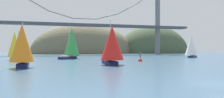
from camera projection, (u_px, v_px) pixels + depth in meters
name	position (u px, v px, depth m)	size (l,w,h in m)	color
ground_plane	(218.00, 84.00, 19.73)	(360.00, 360.00, 0.00)	#385670
headland_center	(84.00, 53.00, 151.32)	(75.01, 44.00, 44.33)	#6B664C
headland_right	(153.00, 53.00, 165.74)	(58.13, 44.00, 44.18)	#425138
suspension_bridge	(84.00, 22.00, 111.39)	(122.79, 6.00, 40.23)	slate
sailboat_yellow_sail	(15.00, 45.00, 61.38)	(7.30, 5.23, 8.75)	black
sailboat_orange_sail	(22.00, 45.00, 36.21)	(4.28, 7.34, 8.09)	#191E4C
sailboat_red_spinnaker	(112.00, 44.00, 43.01)	(4.97, 8.72, 9.53)	#191E4C
sailboat_white_mainsail	(191.00, 46.00, 79.40)	(7.70, 7.06, 8.82)	navy
sailboat_green_sail	(72.00, 43.00, 70.82)	(8.42, 9.78, 11.08)	#191E4C
channel_buoy	(140.00, 60.00, 55.45)	(1.10, 1.10, 2.64)	red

